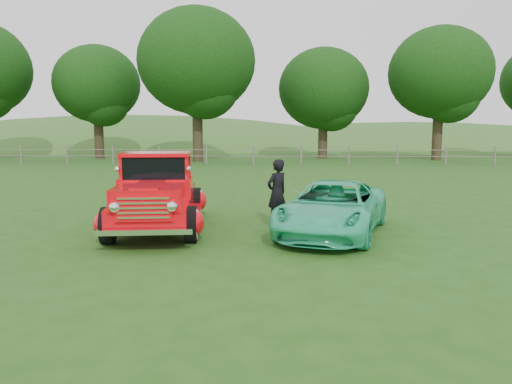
{
  "coord_description": "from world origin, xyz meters",
  "views": [
    {
      "loc": [
        1.37,
        -9.5,
        2.34
      ],
      "look_at": [
        0.96,
        1.2,
        0.95
      ],
      "focal_mm": 35.0,
      "sensor_mm": 36.0,
      "label": 1
    }
  ],
  "objects_px": {
    "tree_mid_east": "(440,73)",
    "tree_near_east": "(324,89)",
    "teal_sedan": "(333,208)",
    "man": "(277,193)",
    "red_pickup": "(158,195)",
    "tree_mid_west": "(97,84)",
    "tree_near_west": "(197,61)"
  },
  "relations": [
    {
      "from": "red_pickup",
      "to": "man",
      "type": "bearing_deg",
      "value": 0.85
    },
    {
      "from": "tree_mid_west",
      "to": "tree_near_west",
      "type": "xyz_separation_m",
      "value": [
        8.0,
        -3.0,
        1.25
      ]
    },
    {
      "from": "tree_mid_west",
      "to": "tree_mid_east",
      "type": "distance_m",
      "value": 25.03
    },
    {
      "from": "tree_mid_west",
      "to": "red_pickup",
      "type": "height_order",
      "value": "tree_mid_west"
    },
    {
      "from": "teal_sedan",
      "to": "man",
      "type": "bearing_deg",
      "value": 162.66
    },
    {
      "from": "teal_sedan",
      "to": "man",
      "type": "relative_size",
      "value": 2.62
    },
    {
      "from": "tree_near_east",
      "to": "teal_sedan",
      "type": "distance_m",
      "value": 28.14
    },
    {
      "from": "teal_sedan",
      "to": "tree_mid_west",
      "type": "bearing_deg",
      "value": 136.64
    },
    {
      "from": "teal_sedan",
      "to": "tree_near_east",
      "type": "bearing_deg",
      "value": 102.98
    },
    {
      "from": "tree_near_west",
      "to": "tree_near_east",
      "type": "xyz_separation_m",
      "value": [
        9.0,
        4.0,
        -1.55
      ]
    },
    {
      "from": "tree_near_west",
      "to": "teal_sedan",
      "type": "bearing_deg",
      "value": -74.31
    },
    {
      "from": "tree_near_west",
      "to": "man",
      "type": "distance_m",
      "value": 24.17
    },
    {
      "from": "tree_mid_west",
      "to": "teal_sedan",
      "type": "distance_m",
      "value": 30.81
    },
    {
      "from": "tree_mid_west",
      "to": "tree_near_west",
      "type": "bearing_deg",
      "value": -20.56
    },
    {
      "from": "tree_mid_east",
      "to": "red_pickup",
      "type": "bearing_deg",
      "value": -119.69
    },
    {
      "from": "tree_near_west",
      "to": "man",
      "type": "bearing_deg",
      "value": -76.62
    },
    {
      "from": "tree_near_west",
      "to": "red_pickup",
      "type": "height_order",
      "value": "tree_near_west"
    },
    {
      "from": "tree_near_east",
      "to": "tree_mid_east",
      "type": "xyz_separation_m",
      "value": [
        8.0,
        -2.0,
        0.93
      ]
    },
    {
      "from": "tree_near_east",
      "to": "teal_sedan",
      "type": "bearing_deg",
      "value": -94.87
    },
    {
      "from": "tree_mid_east",
      "to": "tree_near_east",
      "type": "bearing_deg",
      "value": 165.96
    },
    {
      "from": "tree_near_east",
      "to": "teal_sedan",
      "type": "relative_size",
      "value": 1.98
    },
    {
      "from": "tree_near_east",
      "to": "tree_near_west",
      "type": "bearing_deg",
      "value": -156.04
    },
    {
      "from": "tree_mid_west",
      "to": "teal_sedan",
      "type": "height_order",
      "value": "tree_mid_west"
    },
    {
      "from": "tree_near_east",
      "to": "red_pickup",
      "type": "distance_m",
      "value": 28.25
    },
    {
      "from": "tree_mid_east",
      "to": "teal_sedan",
      "type": "relative_size",
      "value": 2.24
    },
    {
      "from": "tree_mid_east",
      "to": "man",
      "type": "bearing_deg",
      "value": -115.05
    },
    {
      "from": "tree_mid_east",
      "to": "man",
      "type": "distance_m",
      "value": 27.88
    },
    {
      "from": "man",
      "to": "tree_mid_west",
      "type": "bearing_deg",
      "value": -105.65
    },
    {
      "from": "tree_mid_west",
      "to": "teal_sedan",
      "type": "bearing_deg",
      "value": -61.21
    },
    {
      "from": "tree_near_west",
      "to": "tree_mid_west",
      "type": "bearing_deg",
      "value": 159.44
    },
    {
      "from": "tree_near_east",
      "to": "man",
      "type": "height_order",
      "value": "tree_near_east"
    },
    {
      "from": "tree_mid_west",
      "to": "red_pickup",
      "type": "relative_size",
      "value": 1.64
    }
  ]
}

